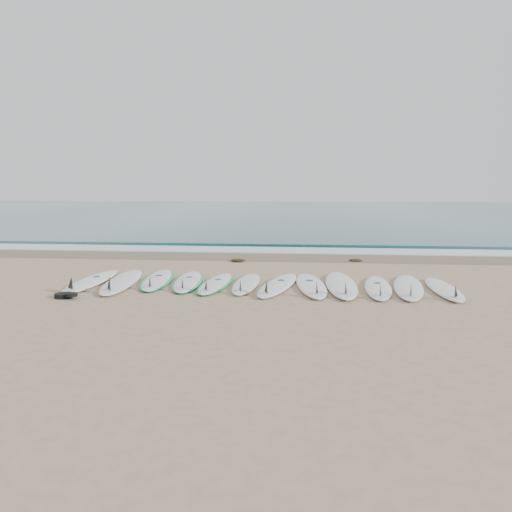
# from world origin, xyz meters

# --- Properties ---
(ground) EXTENTS (120.00, 120.00, 0.00)m
(ground) POSITION_xyz_m (0.00, 0.00, 0.00)
(ground) COLOR tan
(ocean) EXTENTS (120.00, 55.00, 0.03)m
(ocean) POSITION_xyz_m (0.00, 32.50, 0.01)
(ocean) COLOR #205C61
(ocean) RESTS_ON ground
(wet_sand_band) EXTENTS (120.00, 1.80, 0.01)m
(wet_sand_band) POSITION_xyz_m (0.00, 4.10, 0.01)
(wet_sand_band) COLOR brown
(wet_sand_band) RESTS_ON ground
(foam_band) EXTENTS (120.00, 1.40, 0.04)m
(foam_band) POSITION_xyz_m (0.00, 5.50, 0.02)
(foam_band) COLOR silver
(foam_band) RESTS_ON ground
(wave_crest) EXTENTS (120.00, 1.00, 0.10)m
(wave_crest) POSITION_xyz_m (0.00, 7.00, 0.05)
(wave_crest) COLOR #205C61
(wave_crest) RESTS_ON ground
(surfboard_0) EXTENTS (0.67, 2.69, 0.34)m
(surfboard_0) POSITION_xyz_m (-3.52, -0.25, 0.06)
(surfboard_0) COLOR white
(surfboard_0) RESTS_ON ground
(surfboard_1) EXTENTS (0.99, 2.89, 0.36)m
(surfboard_1) POSITION_xyz_m (-2.87, -0.23, 0.06)
(surfboard_1) COLOR white
(surfboard_1) RESTS_ON ground
(surfboard_2) EXTENTS (0.96, 2.54, 0.31)m
(surfboard_2) POSITION_xyz_m (-2.24, 0.12, 0.05)
(surfboard_2) COLOR white
(surfboard_2) RESTS_ON ground
(surfboard_3) EXTENTS (0.89, 2.47, 0.31)m
(surfboard_3) POSITION_xyz_m (-1.56, 0.02, 0.05)
(surfboard_3) COLOR white
(surfboard_3) RESTS_ON ground
(surfboard_4) EXTENTS (0.61, 2.32, 0.29)m
(surfboard_4) POSITION_xyz_m (-0.95, -0.14, 0.04)
(surfboard_4) COLOR white
(surfboard_4) RESTS_ON ground
(surfboard_5) EXTENTS (0.49, 2.31, 0.30)m
(surfboard_5) POSITION_xyz_m (-0.33, -0.13, 0.05)
(surfboard_5) COLOR white
(surfboard_5) RESTS_ON ground
(surfboard_6) EXTENTS (0.95, 2.64, 0.33)m
(surfboard_6) POSITION_xyz_m (0.31, -0.22, 0.06)
(surfboard_6) COLOR white
(surfboard_6) RESTS_ON ground
(surfboard_7) EXTENTS (0.82, 2.63, 0.33)m
(surfboard_7) POSITION_xyz_m (0.97, -0.19, 0.06)
(surfboard_7) COLOR white
(surfboard_7) RESTS_ON ground
(surfboard_8) EXTENTS (0.64, 2.86, 0.36)m
(surfboard_8) POSITION_xyz_m (1.56, -0.10, 0.06)
(surfboard_8) COLOR white
(surfboard_8) RESTS_ON ground
(surfboard_9) EXTENTS (0.70, 2.45, 0.31)m
(surfboard_9) POSITION_xyz_m (2.24, -0.26, 0.05)
(surfboard_9) COLOR white
(surfboard_9) RESTS_ON ground
(surfboard_10) EXTENTS (0.93, 2.70, 0.34)m
(surfboard_10) POSITION_xyz_m (2.83, -0.17, 0.06)
(surfboard_10) COLOR white
(surfboard_10) RESTS_ON ground
(surfboard_11) EXTENTS (0.54, 2.37, 0.30)m
(surfboard_11) POSITION_xyz_m (3.47, -0.27, 0.05)
(surfboard_11) COLOR white
(surfboard_11) RESTS_ON ground
(seaweed_near) EXTENTS (0.39, 0.31, 0.08)m
(seaweed_near) POSITION_xyz_m (-0.95, 3.12, 0.04)
(seaweed_near) COLOR black
(seaweed_near) RESTS_ON ground
(seaweed_far) EXTENTS (0.35, 0.27, 0.07)m
(seaweed_far) POSITION_xyz_m (2.15, 3.48, 0.03)
(seaweed_far) COLOR black
(seaweed_far) RESTS_ON ground
(leash_coil) EXTENTS (0.46, 0.36, 0.11)m
(leash_coil) POSITION_xyz_m (-3.39, -1.56, 0.05)
(leash_coil) COLOR black
(leash_coil) RESTS_ON ground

